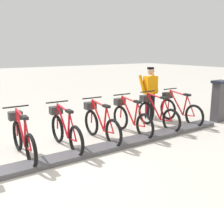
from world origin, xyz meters
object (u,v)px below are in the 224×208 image
(bike_docked_0, at_px, (179,109))
(bike_docked_3, at_px, (100,123))
(bike_docked_5, at_px, (22,137))
(bike_docked_1, at_px, (156,113))
(bike_docked_2, at_px, (130,118))
(payment_kiosk, at_px, (219,100))
(worker_near_rack, at_px, (150,91))
(bike_docked_4, at_px, (65,130))

(bike_docked_0, relative_size, bike_docked_3, 1.00)
(bike_docked_3, relative_size, bike_docked_5, 1.00)
(bike_docked_1, xyz_separation_m, bike_docked_2, (0.00, 0.94, 0.00))
(payment_kiosk, distance_m, worker_near_rack, 2.14)
(payment_kiosk, distance_m, bike_docked_5, 5.89)
(bike_docked_1, xyz_separation_m, worker_near_rack, (0.89, -0.56, 0.48))
(worker_near_rack, bearing_deg, bike_docked_0, -156.92)
(bike_docked_0, bearing_deg, bike_docked_4, 90.00)
(bike_docked_1, bearing_deg, bike_docked_4, 90.00)
(bike_docked_3, relative_size, bike_docked_4, 1.00)
(bike_docked_4, distance_m, bike_docked_5, 0.94)
(bike_docked_2, bearing_deg, bike_docked_4, 90.00)
(bike_docked_3, bearing_deg, bike_docked_2, -90.00)
(bike_docked_1, xyz_separation_m, bike_docked_3, (0.00, 1.87, 0.00))
(bike_docked_2, bearing_deg, payment_kiosk, -100.63)
(bike_docked_1, relative_size, bike_docked_3, 1.00)
(payment_kiosk, distance_m, bike_docked_2, 3.11)
(bike_docked_0, bearing_deg, payment_kiosk, -115.99)
(bike_docked_4, bearing_deg, bike_docked_3, -90.00)
(bike_docked_5, bearing_deg, bike_docked_0, -90.00)
(bike_docked_2, bearing_deg, bike_docked_3, 90.00)
(bike_docked_1, height_order, bike_docked_3, same)
(bike_docked_3, bearing_deg, bike_docked_4, 90.00)
(bike_docked_3, bearing_deg, bike_docked_5, 90.00)
(worker_near_rack, bearing_deg, payment_kiosk, -133.25)
(bike_docked_0, distance_m, worker_near_rack, 1.08)
(payment_kiosk, relative_size, bike_docked_0, 0.74)
(bike_docked_4, distance_m, worker_near_rack, 3.52)
(bike_docked_0, bearing_deg, bike_docked_2, 90.00)
(bike_docked_3, bearing_deg, payment_kiosk, -98.17)
(bike_docked_2, bearing_deg, worker_near_rack, -59.33)
(bike_docked_4, xyz_separation_m, worker_near_rack, (0.89, -3.37, 0.48))
(bike_docked_1, bearing_deg, bike_docked_0, -90.00)
(bike_docked_1, xyz_separation_m, bike_docked_4, (0.00, 2.81, 0.00))
(bike_docked_5, bearing_deg, bike_docked_4, -90.00)
(payment_kiosk, distance_m, bike_docked_3, 4.03)
(payment_kiosk, relative_size, bike_docked_1, 0.74)
(payment_kiosk, height_order, bike_docked_3, payment_kiosk)
(payment_kiosk, bearing_deg, bike_docked_1, 74.83)
(bike_docked_1, height_order, worker_near_rack, worker_near_rack)
(bike_docked_2, xyz_separation_m, bike_docked_3, (0.00, 0.94, 0.00))
(bike_docked_1, bearing_deg, worker_near_rack, -32.21)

